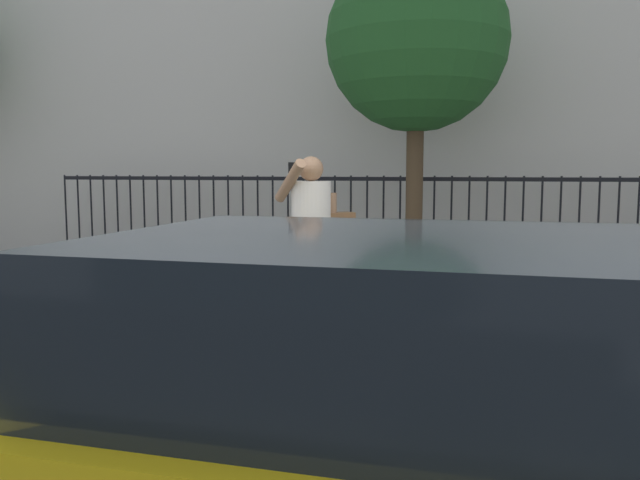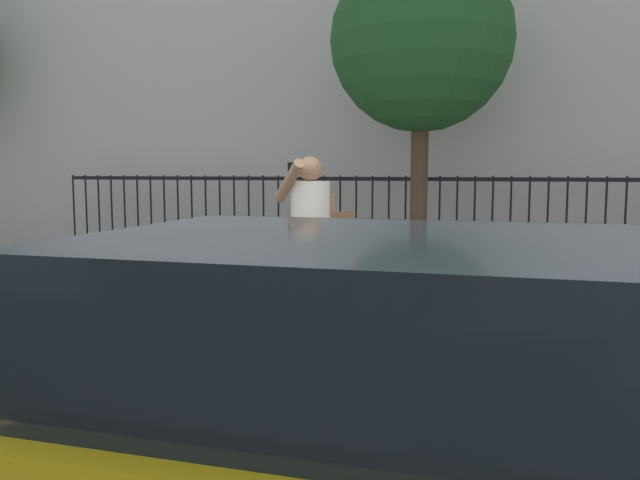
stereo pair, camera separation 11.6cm
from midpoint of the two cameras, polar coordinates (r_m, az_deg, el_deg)
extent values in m
plane|color=#28282B|center=(4.43, -1.94, -16.14)|extent=(60.00, 60.00, 0.00)
cube|color=#9E9B93|center=(6.43, 4.15, -8.32)|extent=(28.00, 4.40, 0.15)
cube|color=black|center=(9.88, 8.64, 5.33)|extent=(12.00, 0.04, 0.06)
cylinder|color=black|center=(12.23, -20.55, 1.64)|extent=(0.03, 0.03, 1.60)
cylinder|color=black|center=(12.08, -19.57, 1.62)|extent=(0.03, 0.03, 1.60)
cylinder|color=black|center=(11.94, -18.58, 1.61)|extent=(0.03, 0.03, 1.60)
cylinder|color=black|center=(11.79, -17.55, 1.59)|extent=(0.03, 0.03, 1.60)
cylinder|color=black|center=(11.65, -16.50, 1.57)|extent=(0.03, 0.03, 1.60)
cylinder|color=black|center=(11.52, -15.43, 1.55)|extent=(0.03, 0.03, 1.60)
cylinder|color=black|center=(11.39, -14.33, 1.53)|extent=(0.03, 0.03, 1.60)
cylinder|color=black|center=(11.26, -13.21, 1.51)|extent=(0.03, 0.03, 1.60)
cylinder|color=black|center=(11.14, -12.06, 1.49)|extent=(0.03, 0.03, 1.60)
cylinder|color=black|center=(11.02, -10.89, 1.46)|extent=(0.03, 0.03, 1.60)
cylinder|color=black|center=(10.91, -9.69, 1.44)|extent=(0.03, 0.03, 1.60)
cylinder|color=black|center=(10.80, -8.47, 1.41)|extent=(0.03, 0.03, 1.60)
cylinder|color=black|center=(10.70, -7.23, 1.39)|extent=(0.03, 0.03, 1.60)
cylinder|color=black|center=(10.60, -5.96, 1.36)|extent=(0.03, 0.03, 1.60)
cylinder|color=black|center=(10.51, -4.67, 1.33)|extent=(0.03, 0.03, 1.60)
cylinder|color=black|center=(10.42, -3.35, 1.30)|extent=(0.03, 0.03, 1.60)
cylinder|color=black|center=(10.34, -2.02, 1.27)|extent=(0.03, 0.03, 1.60)
cylinder|color=black|center=(10.27, -0.66, 1.24)|extent=(0.03, 0.03, 1.60)
cylinder|color=black|center=(10.20, 0.72, 1.20)|extent=(0.03, 0.03, 1.60)
cylinder|color=black|center=(10.13, 2.11, 1.17)|extent=(0.03, 0.03, 1.60)
cylinder|color=black|center=(10.07, 3.52, 1.13)|extent=(0.03, 0.03, 1.60)
cylinder|color=black|center=(10.02, 4.94, 1.09)|extent=(0.03, 0.03, 1.60)
cylinder|color=black|center=(9.98, 6.38, 1.05)|extent=(0.03, 0.03, 1.60)
cylinder|color=black|center=(9.94, 7.84, 1.02)|extent=(0.03, 0.03, 1.60)
cylinder|color=black|center=(9.91, 9.30, 0.97)|extent=(0.03, 0.03, 1.60)
cylinder|color=black|center=(9.88, 10.77, 0.93)|extent=(0.03, 0.03, 1.60)
cylinder|color=black|center=(9.86, 12.25, 0.89)|extent=(0.03, 0.03, 1.60)
cylinder|color=black|center=(9.85, 13.73, 0.85)|extent=(0.03, 0.03, 1.60)
cylinder|color=black|center=(9.84, 15.21, 0.81)|extent=(0.03, 0.03, 1.60)
cylinder|color=black|center=(9.84, 16.70, 0.76)|extent=(0.03, 0.03, 1.60)
cylinder|color=black|center=(9.85, 18.18, 0.72)|extent=(0.03, 0.03, 1.60)
cylinder|color=black|center=(9.86, 19.67, 0.67)|extent=(0.03, 0.03, 1.60)
cylinder|color=black|center=(9.88, 21.14, 0.63)|extent=(0.03, 0.03, 1.60)
cylinder|color=black|center=(9.91, 22.61, 0.58)|extent=(0.03, 0.03, 1.60)
cylinder|color=black|center=(9.94, 24.07, 0.54)|extent=(0.03, 0.03, 1.60)
cylinder|color=black|center=(9.98, 25.52, 0.49)|extent=(0.03, 0.03, 1.60)
cube|color=yellow|center=(2.54, 9.99, -19.88)|extent=(4.22, 1.84, 0.70)
cube|color=black|center=(2.37, 5.43, -6.22)|extent=(2.02, 1.62, 0.55)
cylinder|color=black|center=(3.74, -10.33, -15.33)|extent=(0.64, 0.23, 0.64)
cylinder|color=#936B4C|center=(5.65, -1.16, -5.65)|extent=(0.15, 0.15, 0.75)
cylinder|color=#936B4C|center=(5.74, 0.66, -5.47)|extent=(0.15, 0.15, 0.75)
cylinder|color=silver|center=(5.59, -0.25, 1.68)|extent=(0.48, 0.48, 0.69)
sphere|color=#936B4C|center=(5.57, -0.25, 6.29)|extent=(0.21, 0.21, 0.21)
cylinder|color=#936B4C|center=(5.49, -2.14, 5.20)|extent=(0.39, 0.42, 0.37)
cylinder|color=#936B4C|center=(5.68, 1.56, 1.54)|extent=(0.09, 0.09, 0.52)
cube|color=black|center=(5.56, -1.92, 6.08)|extent=(0.06, 0.05, 0.15)
cube|color=brown|center=(5.72, 2.09, 0.74)|extent=(0.31, 0.31, 0.34)
cylinder|color=#4C3823|center=(8.94, 9.07, 4.08)|extent=(0.23, 0.23, 2.74)
sphere|color=#235623|center=(9.10, 9.29, 17.00)|extent=(2.43, 2.43, 2.43)
camera|label=1|loc=(0.06, -89.44, 0.06)|focal=36.36mm
camera|label=2|loc=(0.06, 90.56, -0.06)|focal=36.36mm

